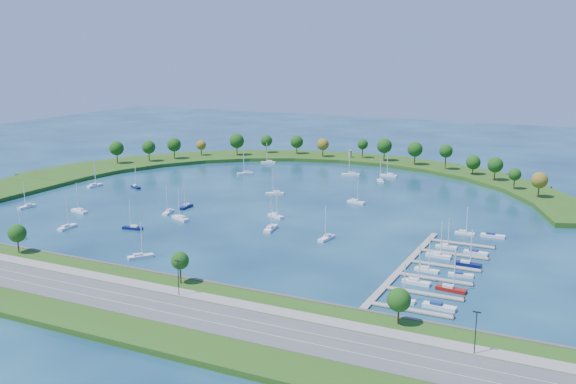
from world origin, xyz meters
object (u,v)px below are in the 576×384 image
at_px(docked_boat_9, 476,252).
at_px(moored_boat_18, 79,210).
at_px(moored_boat_0, 268,162).
at_px(docked_boat_11, 493,236).
at_px(moored_boat_6, 389,175).
at_px(dock_system, 426,270).
at_px(moored_boat_15, 95,185).
at_px(docked_boat_8, 446,246).
at_px(docked_boat_7, 468,263).
at_px(moored_boat_9, 140,256).
at_px(moored_boat_16, 133,227).
at_px(moored_boat_8, 67,226).
at_px(docked_boat_6, 438,255).
at_px(moored_boat_2, 380,180).
at_px(moored_boat_19, 275,193).
at_px(docked_boat_1, 439,306).
at_px(docked_boat_4, 427,269).
at_px(moored_boat_3, 181,218).
at_px(moored_boat_14, 186,206).
at_px(docked_boat_5, 460,275).
at_px(docked_boat_2, 416,281).
at_px(moored_boat_10, 276,215).
at_px(harbor_tower, 350,154).
at_px(moored_boat_5, 327,237).
at_px(moored_boat_1, 271,228).
at_px(docked_boat_10, 465,232).
at_px(moored_boat_11, 356,201).
at_px(moored_boat_13, 27,206).
at_px(docked_boat_3, 451,288).
at_px(moored_boat_4, 21,235).
at_px(moored_boat_7, 168,211).
at_px(moored_boat_20, 351,174).
at_px(moored_boat_12, 136,186).
at_px(moored_boat_17, 245,173).
at_px(docked_boat_0, 401,299).

bearing_deg(docked_boat_9, moored_boat_18, -170.06).
xyz_separation_m(moored_boat_0, docked_boat_11, (144.93, -98.88, -0.28)).
xyz_separation_m(moored_boat_6, docked_boat_11, (68.56, -91.79, -0.31)).
distance_m(dock_system, moored_boat_6, 149.75).
bearing_deg(moored_boat_15, docked_boat_8, -90.85).
bearing_deg(moored_boat_0, docked_boat_7, 110.66).
bearing_deg(docked_boat_7, docked_boat_9, 92.48).
distance_m(moored_boat_9, moored_boat_16, 36.33).
bearing_deg(moored_boat_8, docked_boat_6, -80.04).
xyz_separation_m(moored_boat_2, moored_boat_19, (-35.77, -49.17, 0.01)).
distance_m(moored_boat_0, docked_boat_1, 225.27).
height_order(docked_boat_4, docked_boat_7, docked_boat_7).
bearing_deg(docked_boat_9, moored_boat_9, -147.46).
xyz_separation_m(moored_boat_2, moored_boat_6, (-0.54, 15.53, 0.05)).
bearing_deg(moored_boat_3, docked_boat_6, -158.57).
relative_size(moored_boat_14, docked_boat_9, 1.49).
xyz_separation_m(docked_boat_5, docked_boat_9, (-0.01, 24.44, 0.04)).
distance_m(moored_boat_0, docked_boat_2, 206.66).
bearing_deg(moored_boat_10, harbor_tower, 122.26).
relative_size(moored_boat_5, moored_boat_9, 1.02).
bearing_deg(dock_system, moored_boat_15, 164.32).
height_order(moored_boat_1, docked_boat_10, moored_boat_1).
height_order(moored_boat_11, moored_boat_19, moored_boat_19).
bearing_deg(moored_boat_1, moored_boat_5, -104.24).
distance_m(moored_boat_10, docked_boat_7, 87.00).
xyz_separation_m(moored_boat_1, moored_boat_10, (-7.01, 18.07, -0.07)).
bearing_deg(moored_boat_13, moored_boat_2, 140.28).
relative_size(moored_boat_19, docked_boat_6, 1.01).
bearing_deg(docked_boat_3, docked_boat_1, -84.42).
xyz_separation_m(moored_boat_2, moored_boat_4, (-87.37, -152.41, 0.00)).
height_order(moored_boat_6, moored_boat_7, moored_boat_6).
height_order(docked_boat_5, docked_boat_10, docked_boat_10).
height_order(moored_boat_11, docked_boat_4, moored_boat_11).
distance_m(moored_boat_8, moored_boat_20, 157.66).
bearing_deg(docked_boat_4, docked_boat_6, 94.48).
height_order(moored_boat_12, moored_boat_17, moored_boat_17).
bearing_deg(moored_boat_20, docked_boat_0, 91.93).
relative_size(docked_boat_5, docked_boat_6, 0.63).
xyz_separation_m(docked_boat_4, docked_boat_5, (10.46, 0.11, -0.32)).
bearing_deg(docked_boat_0, moored_boat_2, 111.75).
height_order(moored_boat_5, docked_boat_8, moored_boat_5).
xyz_separation_m(moored_boat_10, moored_boat_20, (-3.09, 94.80, 0.07)).
bearing_deg(docked_boat_4, docked_boat_9, 71.37).
relative_size(moored_boat_9, docked_boat_5, 1.60).
bearing_deg(moored_boat_12, moored_boat_3, -9.29).
xyz_separation_m(moored_boat_4, moored_boat_8, (6.45, 16.22, 0.01)).
xyz_separation_m(moored_boat_1, moored_boat_2, (9.58, 103.77, -0.07)).
xyz_separation_m(moored_boat_7, moored_boat_11, (64.45, 51.65, 0.01)).
distance_m(moored_boat_20, docked_boat_9, 138.21).
relative_size(moored_boat_9, moored_boat_16, 1.07).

